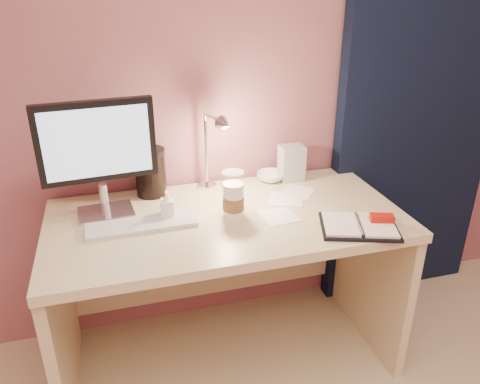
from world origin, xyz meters
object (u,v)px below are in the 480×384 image
object	(u,v)px
bowl	(271,177)
lotion_bottle	(167,204)
planner	(361,225)
desk_lamp	(202,146)
clear_cup	(233,190)
dark_jar	(151,175)
coffee_cup	(233,201)
product_box	(291,163)
keyboard	(142,225)
desk	(223,254)
monitor	(98,149)

from	to	relation	value
bowl	lotion_bottle	world-z (taller)	lotion_bottle
planner	desk_lamp	bearing A→B (deg)	158.00
clear_cup	dark_jar	distance (m)	0.38
coffee_cup	desk_lamp	bearing A→B (deg)	109.26
clear_cup	lotion_bottle	world-z (taller)	clear_cup
lotion_bottle	product_box	xyz separation A→B (m)	(0.61, 0.23, 0.02)
desk_lamp	planner	bearing A→B (deg)	-61.99
keyboard	coffee_cup	bearing A→B (deg)	-1.99
desk	dark_jar	world-z (taller)	dark_jar
dark_jar	desk_lamp	world-z (taller)	desk_lamp
clear_cup	lotion_bottle	bearing A→B (deg)	-176.59
desk	monitor	distance (m)	0.68
monitor	keyboard	distance (m)	0.33
clear_cup	desk_lamp	world-z (taller)	desk_lamp
desk	coffee_cup	distance (m)	0.30
coffee_cup	lotion_bottle	xyz separation A→B (m)	(-0.25, 0.05, -0.01)
keyboard	dark_jar	world-z (taller)	dark_jar
desk	clear_cup	distance (m)	0.31
clear_cup	product_box	world-z (taller)	product_box
keyboard	dark_jar	distance (m)	0.31
clear_cup	bowl	bearing A→B (deg)	42.84
dark_jar	desk_lamp	size ratio (longest dim) A/B	0.52
coffee_cup	product_box	distance (m)	0.45
planner	clear_cup	size ratio (longest dim) A/B	2.15
bowl	product_box	world-z (taller)	product_box
bowl	dark_jar	bearing A→B (deg)	-179.89
coffee_cup	desk_lamp	xyz separation A→B (m)	(-0.07, 0.21, 0.16)
monitor	lotion_bottle	xyz separation A→B (m)	(0.24, -0.10, -0.22)
monitor	keyboard	size ratio (longest dim) A/B	1.12
desk	planner	bearing A→B (deg)	-33.74
coffee_cup	clear_cup	size ratio (longest dim) A/B	0.87
desk_lamp	lotion_bottle	bearing A→B (deg)	-158.22
dark_jar	product_box	bearing A→B (deg)	-1.02
lotion_bottle	desk_lamp	distance (m)	0.29
planner	product_box	xyz separation A→B (m)	(-0.08, 0.51, 0.07)
monitor	planner	xyz separation A→B (m)	(0.92, -0.38, -0.27)
keyboard	clear_cup	size ratio (longest dim) A/B	2.63
bowl	dark_jar	distance (m)	0.55
coffee_cup	clear_cup	world-z (taller)	clear_cup
planner	coffee_cup	size ratio (longest dim) A/B	2.46
dark_jar	desk_lamp	xyz separation A→B (m)	(0.22, -0.07, 0.13)
monitor	coffee_cup	bearing A→B (deg)	-21.92
monitor	clear_cup	xyz separation A→B (m)	(0.50, -0.08, -0.20)
keyboard	coffee_cup	world-z (taller)	coffee_cup
dark_jar	monitor	bearing A→B (deg)	-144.22
coffee_cup	clear_cup	xyz separation A→B (m)	(0.02, 0.07, 0.01)
coffee_cup	monitor	bearing A→B (deg)	163.35
planner	desk_lamp	world-z (taller)	desk_lamp
desk	product_box	size ratio (longest dim) A/B	8.53
planner	desk	bearing A→B (deg)	165.40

